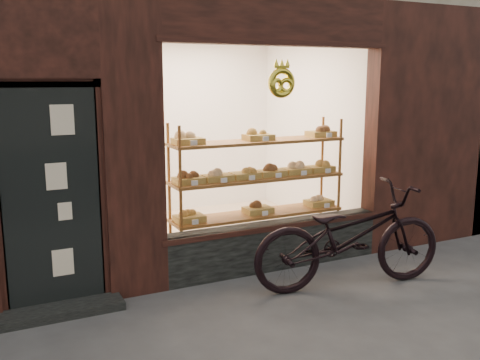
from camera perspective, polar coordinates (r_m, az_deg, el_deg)
ground at (r=4.58m, az=12.43°, el=-18.21°), size 90.00×90.00×0.00m
display_shelf at (r=6.54m, az=1.94°, el=-1.02°), size 2.20×0.45×1.70m
bicycle at (r=5.80m, az=11.58°, el=-5.90°), size 2.22×1.10×1.11m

